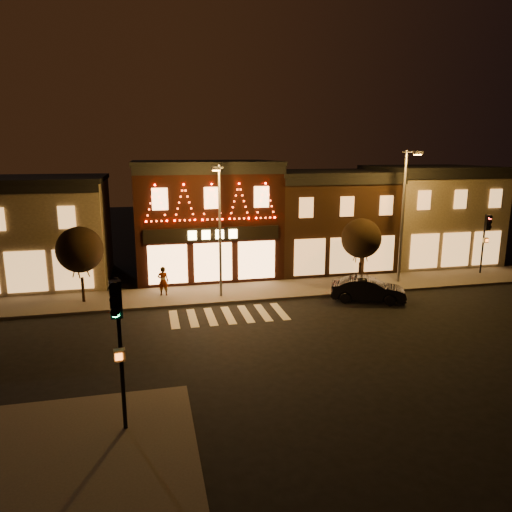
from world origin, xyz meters
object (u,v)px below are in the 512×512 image
object	(u,v)px
streetlamp_mid	(219,221)
dark_sedan	(368,290)
traffic_signal_near	(118,326)
pedestrian	(163,281)

from	to	relation	value
streetlamp_mid	dark_sedan	xyz separation A→B (m)	(8.70, -2.40, -4.14)
dark_sedan	traffic_signal_near	bearing A→B (deg)	151.76
traffic_signal_near	pedestrian	size ratio (longest dim) A/B	2.76
traffic_signal_near	dark_sedan	world-z (taller)	traffic_signal_near
pedestrian	traffic_signal_near	bearing A→B (deg)	93.54
streetlamp_mid	pedestrian	xyz separation A→B (m)	(-3.43, 1.16, -3.80)
traffic_signal_near	pedestrian	world-z (taller)	traffic_signal_near
streetlamp_mid	pedestrian	world-z (taller)	streetlamp_mid
traffic_signal_near	streetlamp_mid	world-z (taller)	streetlamp_mid
traffic_signal_near	dark_sedan	bearing A→B (deg)	32.01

